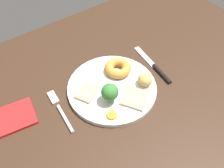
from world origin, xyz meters
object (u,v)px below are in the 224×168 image
(meat_slice_main, at_px, (134,99))
(knife, at_px, (155,67))
(broccoli_floret, at_px, (110,92))
(fork, at_px, (60,109))
(meat_slice_under, at_px, (87,92))
(carrot_coin_front, at_px, (112,115))
(folded_napkin, at_px, (13,118))
(dinner_plate, at_px, (112,88))
(roast_potato_left, at_px, (145,80))
(yorkshire_pudding, at_px, (118,68))

(meat_slice_main, distance_m, knife, 0.15)
(broccoli_floret, distance_m, fork, 0.14)
(meat_slice_under, xyz_separation_m, broccoli_floret, (0.04, -0.06, 0.03))
(carrot_coin_front, relative_size, knife, 0.15)
(knife, bearing_deg, broccoli_floret, 105.12)
(meat_slice_under, height_order, knife, meat_slice_under)
(broccoli_floret, bearing_deg, folded_napkin, 154.24)
(carrot_coin_front, bearing_deg, folded_napkin, 143.13)
(meat_slice_under, xyz_separation_m, knife, (0.23, -0.03, -0.01))
(meat_slice_under, relative_size, fork, 0.42)
(dinner_plate, xyz_separation_m, roast_potato_left, (0.08, -0.05, 0.03))
(dinner_plate, bearing_deg, yorkshire_pudding, 36.84)
(meat_slice_main, distance_m, carrot_coin_front, 0.08)
(meat_slice_main, bearing_deg, knife, 23.68)
(dinner_plate, distance_m, broccoli_floret, 0.07)
(dinner_plate, relative_size, carrot_coin_front, 9.31)
(carrot_coin_front, relative_size, folded_napkin, 0.25)
(broccoli_floret, bearing_deg, meat_slice_main, -34.17)
(meat_slice_main, height_order, yorkshire_pudding, yorkshire_pudding)
(dinner_plate, relative_size, meat_slice_main, 3.82)
(roast_potato_left, distance_m, broccoli_floret, 0.12)
(meat_slice_under, distance_m, carrot_coin_front, 0.10)
(fork, bearing_deg, yorkshire_pudding, -81.68)
(meat_slice_main, height_order, roast_potato_left, roast_potato_left)
(meat_slice_main, relative_size, fork, 0.44)
(fork, distance_m, folded_napkin, 0.12)
(dinner_plate, distance_m, yorkshire_pudding, 0.07)
(dinner_plate, relative_size, knife, 1.38)
(roast_potato_left, height_order, knife, roast_potato_left)
(broccoli_floret, relative_size, knife, 0.32)
(meat_slice_under, bearing_deg, folded_napkin, 164.66)
(meat_slice_main, xyz_separation_m, meat_slice_under, (-0.09, 0.10, 0.00))
(folded_napkin, bearing_deg, fork, -24.40)
(roast_potato_left, bearing_deg, broccoli_floret, 173.87)
(meat_slice_under, height_order, fork, meat_slice_under)
(dinner_plate, height_order, knife, dinner_plate)
(meat_slice_under, distance_m, folded_napkin, 0.21)
(dinner_plate, distance_m, knife, 0.16)
(knife, bearing_deg, dinner_plate, 93.70)
(meat_slice_main, relative_size, yorkshire_pudding, 0.84)
(yorkshire_pudding, height_order, broccoli_floret, broccoli_floret)
(meat_slice_main, distance_m, fork, 0.20)
(roast_potato_left, bearing_deg, dinner_plate, 148.80)
(meat_slice_under, distance_m, yorkshire_pudding, 0.12)
(meat_slice_under, bearing_deg, meat_slice_main, -46.59)
(carrot_coin_front, distance_m, folded_napkin, 0.26)
(knife, bearing_deg, meat_slice_under, 89.59)
(fork, xyz_separation_m, knife, (0.32, -0.04, 0.00))
(knife, bearing_deg, yorkshire_pudding, 73.98)
(dinner_plate, distance_m, meat_slice_main, 0.08)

